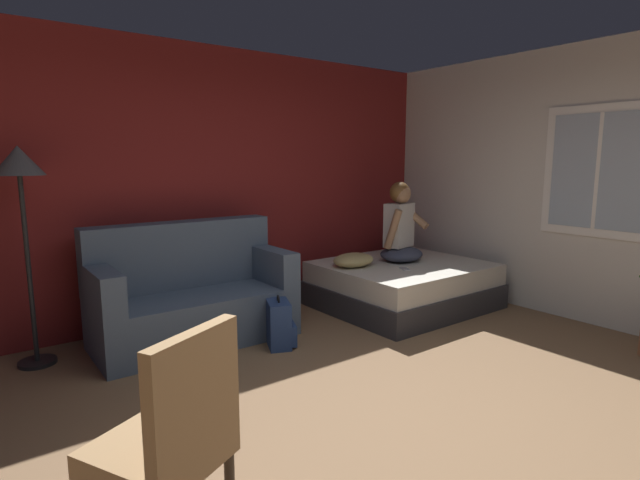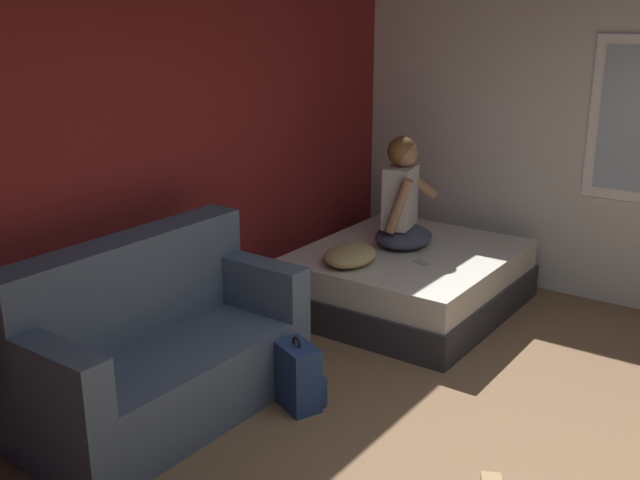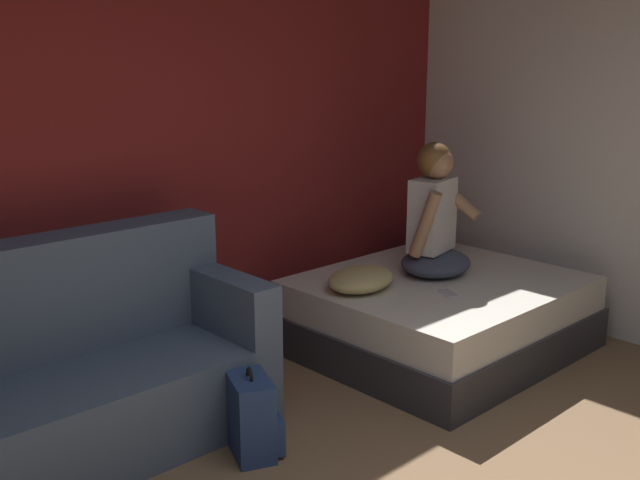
{
  "view_description": "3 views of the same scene",
  "coord_description": "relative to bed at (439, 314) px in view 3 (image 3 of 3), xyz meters",
  "views": [
    {
      "loc": [
        -2.0,
        -1.8,
        1.6
      ],
      "look_at": [
        0.78,
        1.89,
        0.85
      ],
      "focal_mm": 28.0,
      "sensor_mm": 36.0,
      "label": 1
    },
    {
      "loc": [
        -2.99,
        -0.73,
        2.33
      ],
      "look_at": [
        0.71,
        1.89,
        0.88
      ],
      "focal_mm": 42.0,
      "sensor_mm": 36.0,
      "label": 2
    },
    {
      "loc": [
        -1.83,
        -0.94,
        1.93
      ],
      "look_at": [
        0.99,
        2.05,
        0.88
      ],
      "focal_mm": 42.0,
      "sensor_mm": 36.0,
      "label": 3
    }
  ],
  "objects": [
    {
      "name": "wall_back_accent",
      "position": [
        -1.93,
        1.06,
        1.11
      ],
      "size": [
        10.91,
        0.16,
        2.7
      ],
      "primitive_type": "cube",
      "color": "maroon",
      "rests_on": "ground"
    },
    {
      "name": "throw_pillow",
      "position": [
        -0.55,
        0.2,
        0.31
      ],
      "size": [
        0.52,
        0.41,
        0.14
      ],
      "primitive_type": "ellipsoid",
      "rotation": [
        0.0,
        0.0,
        0.12
      ],
      "color": "tan",
      "rests_on": "bed"
    },
    {
      "name": "person_seated",
      "position": [
        0.05,
        0.1,
        0.6
      ],
      "size": [
        0.6,
        0.54,
        0.88
      ],
      "color": "#383D51",
      "rests_on": "bed"
    },
    {
      "name": "cell_phone",
      "position": [
        -0.22,
        -0.23,
        0.25
      ],
      "size": [
        0.12,
        0.16,
        0.01
      ],
      "primitive_type": "cube",
      "rotation": [
        0.0,
        0.0,
        5.85
      ],
      "color": "#B7B7BC",
      "rests_on": "bed"
    },
    {
      "name": "bed",
      "position": [
        0.0,
        0.0,
        0.0
      ],
      "size": [
        1.71,
        1.5,
        0.48
      ],
      "color": "#2D2D33",
      "rests_on": "ground"
    },
    {
      "name": "couch",
      "position": [
        -2.25,
        0.42,
        0.16
      ],
      "size": [
        1.71,
        0.84,
        1.04
      ],
      "color": "#47566B",
      "rests_on": "ground"
    },
    {
      "name": "backpack",
      "position": [
        -1.73,
        -0.21,
        -0.04
      ],
      "size": [
        0.32,
        0.35,
        0.46
      ],
      "color": "navy",
      "rests_on": "ground"
    }
  ]
}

